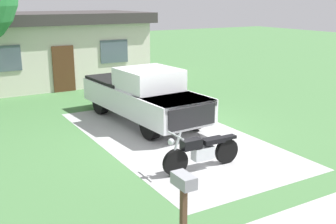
# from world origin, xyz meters

# --- Properties ---
(ground_plane) EXTENTS (80.00, 80.00, 0.00)m
(ground_plane) POSITION_xyz_m (0.00, 0.00, 0.00)
(ground_plane) COLOR #43703E
(driveway_pad) EXTENTS (4.40, 8.55, 0.01)m
(driveway_pad) POSITION_xyz_m (0.00, 0.00, 0.00)
(driveway_pad) COLOR #A1A1A1
(driveway_pad) RESTS_ON ground
(motorcycle) EXTENTS (2.21, 0.70, 1.09)m
(motorcycle) POSITION_xyz_m (-0.63, -2.51, 0.47)
(motorcycle) COLOR black
(motorcycle) RESTS_ON ground
(pickup_truck) EXTENTS (2.37, 5.74, 1.90)m
(pickup_truck) POSITION_xyz_m (0.05, 2.07, 0.95)
(pickup_truck) COLOR black
(pickup_truck) RESTS_ON ground
(mailbox) EXTENTS (0.26, 0.48, 1.26)m
(mailbox) POSITION_xyz_m (-2.72, -4.96, 0.98)
(mailbox) COLOR #4C3823
(mailbox) RESTS_ON ground
(neighbor_house) EXTENTS (9.60, 5.60, 3.50)m
(neighbor_house) POSITION_xyz_m (-0.90, 10.65, 1.79)
(neighbor_house) COLOR beige
(neighbor_house) RESTS_ON ground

